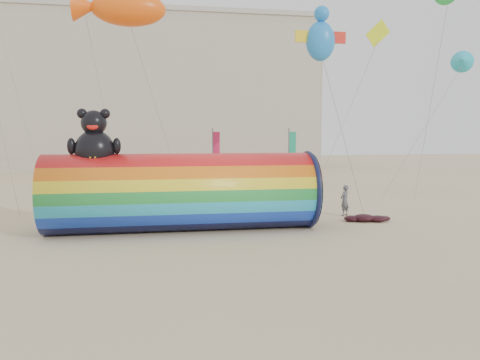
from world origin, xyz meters
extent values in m
plane|color=#CCB58C|center=(0.00, 0.00, 0.00)|extent=(160.00, 160.00, 0.00)
cube|color=#B7AD99|center=(-12.00, 46.00, 10.00)|extent=(60.00, 15.00, 20.00)
cube|color=#28303D|center=(-12.00, 38.44, 10.50)|extent=(59.50, 0.12, 17.00)
cube|color=#B2ADA0|center=(-12.00, 46.00, 20.30)|extent=(60.40, 15.40, 0.60)
cylinder|color=red|center=(-2.38, 1.26, 1.88)|extent=(12.90, 3.76, 3.76)
torus|color=#0F1438|center=(3.95, 1.26, 1.88)|extent=(0.26, 3.95, 3.95)
cylinder|color=black|center=(4.10, 1.26, 1.88)|extent=(0.06, 3.72, 3.72)
ellipsoid|color=black|center=(-6.46, 1.26, 3.92)|extent=(1.84, 1.64, 1.93)
ellipsoid|color=orange|center=(-6.46, 0.66, 3.82)|extent=(0.95, 0.41, 0.83)
sphere|color=black|center=(-6.46, 1.26, 5.21)|extent=(1.18, 1.18, 1.18)
sphere|color=black|center=(-6.98, 1.26, 5.64)|extent=(0.47, 0.47, 0.47)
sphere|color=black|center=(-5.94, 1.26, 5.64)|extent=(0.47, 0.47, 0.47)
ellipsoid|color=red|center=(-6.46, 0.77, 5.05)|extent=(0.52, 0.19, 0.33)
ellipsoid|color=black|center=(-7.48, 1.15, 4.14)|extent=(0.39, 0.39, 0.77)
ellipsoid|color=black|center=(-5.44, 1.15, 4.14)|extent=(0.39, 0.39, 0.77)
imported|color=#525459|center=(7.02, 3.73, 0.89)|extent=(0.78, 0.72, 1.78)
ellipsoid|color=#3E0B15|center=(7.34, 1.84, 0.20)|extent=(1.17, 0.99, 0.41)
ellipsoid|color=#3E0B15|center=(8.04, 1.64, 0.17)|extent=(0.99, 0.84, 0.34)
ellipsoid|color=#3E0B15|center=(6.74, 1.99, 0.16)|extent=(0.91, 0.77, 0.32)
ellipsoid|color=#3E0B15|center=(7.64, 2.24, 0.14)|extent=(0.78, 0.66, 0.27)
ellipsoid|color=#3E0B15|center=(8.54, 1.94, 0.13)|extent=(0.73, 0.62, 0.25)
cylinder|color=#59595E|center=(-8.49, 14.25, 2.60)|extent=(0.10, 0.10, 5.20)
cube|color=#1D1AC9|center=(-8.18, 14.25, 2.65)|extent=(0.56, 0.06, 4.50)
cylinder|color=#59595E|center=(0.91, 16.98, 2.60)|extent=(0.10, 0.10, 5.20)
cube|color=#BA1A47|center=(1.22, 16.98, 2.65)|extent=(0.56, 0.06, 4.50)
cylinder|color=#59595E|center=(6.95, 15.34, 2.60)|extent=(0.10, 0.10, 5.20)
cube|color=#168F66|center=(7.26, 15.34, 2.65)|extent=(0.56, 0.06, 4.50)
ellipsoid|color=#FF5A0D|center=(-4.95, 4.67, 11.33)|extent=(3.93, 1.85, 1.85)
ellipsoid|color=#1E80DA|center=(3.70, -1.08, 8.83)|extent=(1.31, 1.02, 1.75)
cube|color=#DCF319|center=(10.00, 6.25, 10.92)|extent=(0.99, 0.06, 1.39)
cone|color=#19ABCA|center=(16.50, 7.15, 9.59)|extent=(1.46, 1.46, 1.31)
camera|label=1|loc=(-3.51, -21.50, 4.67)|focal=35.00mm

